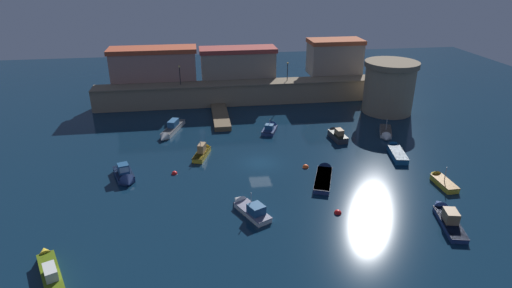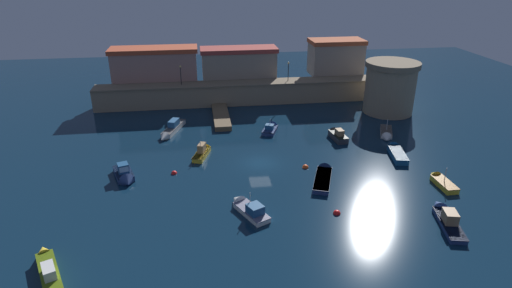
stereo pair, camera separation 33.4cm
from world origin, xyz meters
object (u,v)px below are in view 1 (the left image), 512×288
at_px(moored_boat_0, 50,271).
at_px(moored_boat_4, 441,180).
at_px(mooring_buoy_1, 338,213).
at_px(moored_boat_2, 324,174).
at_px(moored_boat_1, 171,130).
at_px(moored_boat_10, 336,134).
at_px(quay_lamp_0, 180,72).
at_px(moored_boat_3, 125,176).
at_px(moored_boat_6, 446,216).
at_px(moored_boat_7, 248,208).
at_px(moored_boat_11, 203,151).
at_px(quay_lamp_1, 288,68).
at_px(moored_boat_5, 386,134).
at_px(moored_boat_8, 396,151).
at_px(fortress_tower, 389,87).
at_px(moored_boat_9, 271,128).
at_px(mooring_buoy_2, 174,174).
at_px(mooring_buoy_0, 306,167).

bearing_deg(moored_boat_0, moored_boat_4, -99.89).
bearing_deg(moored_boat_4, mooring_buoy_1, 107.23).
bearing_deg(moored_boat_4, moored_boat_2, 74.51).
xyz_separation_m(moored_boat_1, moored_boat_10, (21.90, -4.99, 0.03)).
relative_size(quay_lamp_0, moored_boat_2, 0.44).
bearing_deg(moored_boat_3, moored_boat_6, 49.83).
relative_size(moored_boat_4, moored_boat_7, 0.81).
relative_size(moored_boat_11, mooring_buoy_1, 7.21).
relative_size(quay_lamp_1, moored_boat_3, 0.63).
xyz_separation_m(moored_boat_3, moored_boat_5, (33.22, 7.67, -0.17)).
relative_size(quay_lamp_1, moored_boat_8, 0.51).
relative_size(fortress_tower, moored_boat_11, 1.59).
xyz_separation_m(moored_boat_4, moored_boat_11, (-24.84, 10.95, 0.12)).
distance_m(fortress_tower, quay_lamp_1, 16.29).
xyz_separation_m(moored_boat_4, moored_boat_9, (-15.27, 17.60, 0.03)).
bearing_deg(moored_boat_9, moored_boat_0, 163.12).
relative_size(moored_boat_9, mooring_buoy_1, 6.25).
height_order(fortress_tower, moored_boat_5, fortress_tower).
height_order(quay_lamp_1, moored_boat_2, quay_lamp_1).
bearing_deg(moored_boat_2, moored_boat_0, 137.32).
height_order(moored_boat_3, moored_boat_9, moored_boat_9).
xyz_separation_m(moored_boat_3, moored_boat_4, (33.42, -5.68, -0.14)).
height_order(quay_lamp_0, moored_boat_9, quay_lamp_0).
distance_m(moored_boat_3, moored_boat_10, 27.53).
distance_m(quay_lamp_0, moored_boat_7, 33.94).
xyz_separation_m(quay_lamp_1, moored_boat_1, (-18.74, -11.73, -5.13)).
distance_m(quay_lamp_1, moored_boat_11, 24.85).
relative_size(moored_boat_9, mooring_buoy_2, 6.82).
distance_m(moored_boat_4, moored_boat_5, 13.36).
bearing_deg(mooring_buoy_1, moored_boat_7, 169.34).
height_order(moored_boat_0, moored_boat_3, moored_boat_3).
distance_m(moored_boat_1, moored_boat_4, 34.47).
height_order(quay_lamp_0, mooring_buoy_0, quay_lamp_0).
height_order(moored_boat_7, moored_boat_10, moored_boat_7).
height_order(moored_boat_2, moored_boat_8, moored_boat_8).
bearing_deg(moored_boat_1, quay_lamp_0, -167.05).
relative_size(moored_boat_3, mooring_buoy_0, 6.84).
bearing_deg(quay_lamp_1, moored_boat_8, -68.90).
xyz_separation_m(quay_lamp_1, moored_boat_2, (-1.67, -27.18, -5.32)).
relative_size(moored_boat_0, moored_boat_5, 1.31).
bearing_deg(moored_boat_5, moored_boat_1, -78.14).
bearing_deg(moored_boat_0, moored_boat_2, -87.50).
relative_size(quay_lamp_0, moored_boat_9, 0.70).
xyz_separation_m(moored_boat_10, moored_boat_11, (-17.77, -2.72, -0.06)).
bearing_deg(moored_boat_9, moored_boat_10, -93.61).
bearing_deg(moored_boat_1, moored_boat_7, 40.04).
xyz_separation_m(fortress_tower, moored_boat_8, (-5.51, -14.97, -3.64)).
height_order(quay_lamp_1, moored_boat_0, quay_lamp_1).
relative_size(moored_boat_2, moored_boat_9, 1.59).
bearing_deg(moored_boat_0, moored_boat_5, -82.33).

